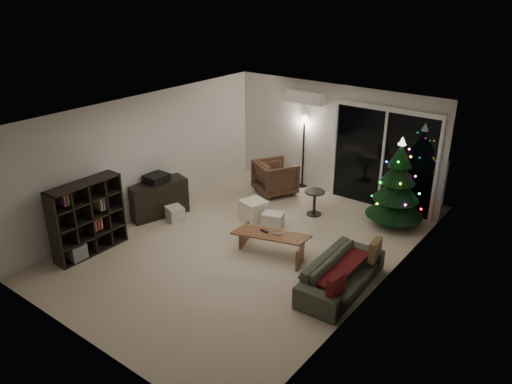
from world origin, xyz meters
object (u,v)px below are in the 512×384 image
at_px(bookshelf, 82,216).
at_px(armchair, 275,177).
at_px(media_cabinet, 158,199).
at_px(christmas_tree, 397,182).
at_px(sofa, 341,274).
at_px(coffee_table, 271,244).

xyz_separation_m(bookshelf, armchair, (1.25, 4.19, -0.29)).
bearing_deg(bookshelf, media_cabinet, 99.43).
bearing_deg(christmas_tree, sofa, -84.41).
bearing_deg(armchair, coffee_table, 151.72).
height_order(media_cabinet, christmas_tree, christmas_tree).
xyz_separation_m(bookshelf, coffee_table, (2.79, 1.89, -0.47)).
xyz_separation_m(armchair, christmas_tree, (2.79, 0.16, 0.52)).
bearing_deg(armchair, sofa, 168.65).
height_order(armchair, coffee_table, armchair).
bearing_deg(christmas_tree, armchair, -176.76).
xyz_separation_m(coffee_table, christmas_tree, (1.25, 2.46, 0.70)).
relative_size(bookshelf, coffee_table, 1.04).
bearing_deg(sofa, media_cabinet, 86.54).
xyz_separation_m(media_cabinet, armchair, (1.25, 2.41, 0.01)).
distance_m(bookshelf, media_cabinet, 1.80).
bearing_deg(media_cabinet, christmas_tree, 49.21).
bearing_deg(media_cabinet, bookshelf, -73.27).
height_order(coffee_table, christmas_tree, christmas_tree).
bearing_deg(bookshelf, christmas_tree, 56.52).
xyz_separation_m(sofa, christmas_tree, (-0.26, 2.65, 0.64)).
relative_size(coffee_table, christmas_tree, 0.71).
height_order(bookshelf, sofa, bookshelf).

